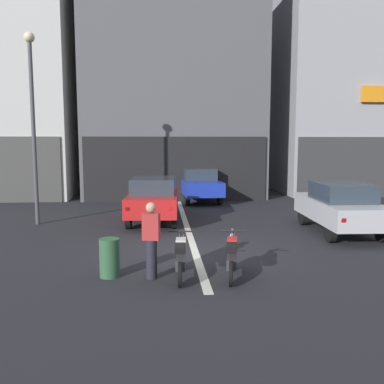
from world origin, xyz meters
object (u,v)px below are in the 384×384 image
object	(u,v)px
motorcycle_red_row_left_mid	(232,256)
street_lamp	(33,109)
person_by_motorcycles	(151,240)
trash_bin	(110,258)
car_silver_parked_kerbside	(340,206)
car_blue_down_street	(199,183)
car_red_crossing_near	(154,198)
motorcycle_white_row_leftmost	(181,257)

from	to	relation	value
motorcycle_red_row_left_mid	street_lamp	bearing A→B (deg)	133.36
person_by_motorcycles	street_lamp	bearing A→B (deg)	123.79
motorcycle_red_row_left_mid	trash_bin	bearing A→B (deg)	175.35
car_silver_parked_kerbside	street_lamp	size ratio (longest dim) A/B	0.62
car_blue_down_street	car_red_crossing_near	bearing A→B (deg)	-112.75
motorcycle_red_row_left_mid	car_blue_down_street	bearing A→B (deg)	88.09
car_red_crossing_near	person_by_motorcycles	xyz separation A→B (m)	(0.04, -6.45, -0.03)
car_silver_parked_kerbside	motorcycle_white_row_leftmost	bearing A→B (deg)	-143.13
car_blue_down_street	street_lamp	xyz separation A→B (m)	(-6.35, -5.36, 3.19)
car_red_crossing_near	car_blue_down_street	xyz separation A→B (m)	(2.18, 5.19, 0.00)
motorcycle_red_row_left_mid	person_by_motorcycles	distance (m)	1.80
car_silver_parked_kerbside	trash_bin	bearing A→B (deg)	-150.90
car_red_crossing_near	street_lamp	xyz separation A→B (m)	(-4.17, -0.16, 3.19)
car_red_crossing_near	motorcycle_red_row_left_mid	world-z (taller)	car_red_crossing_near
car_silver_parked_kerbside	motorcycle_red_row_left_mid	xyz separation A→B (m)	(-4.26, -4.07, -0.43)
car_red_crossing_near	motorcycle_red_row_left_mid	bearing A→B (deg)	-74.54
car_red_crossing_near	motorcycle_red_row_left_mid	distance (m)	6.73
car_blue_down_street	trash_bin	size ratio (longest dim) A/B	4.97
trash_bin	car_silver_parked_kerbside	bearing A→B (deg)	29.10
car_silver_parked_kerbside	person_by_motorcycles	world-z (taller)	person_by_motorcycles
car_red_crossing_near	car_silver_parked_kerbside	bearing A→B (deg)	-21.67
car_silver_parked_kerbside	car_blue_down_street	size ratio (longest dim) A/B	0.99
street_lamp	motorcycle_white_row_leftmost	size ratio (longest dim) A/B	4.00
car_blue_down_street	person_by_motorcycles	xyz separation A→B (m)	(-2.14, -11.65, -0.03)
car_red_crossing_near	trash_bin	size ratio (longest dim) A/B	4.92
car_red_crossing_near	car_blue_down_street	bearing A→B (deg)	67.25
motorcycle_red_row_left_mid	trash_bin	size ratio (longest dim) A/B	1.94
car_blue_down_street	motorcycle_white_row_leftmost	xyz separation A→B (m)	(-1.51, -11.63, -0.43)
car_blue_down_street	motorcycle_white_row_leftmost	distance (m)	11.73
person_by_motorcycles	motorcycle_white_row_leftmost	bearing A→B (deg)	1.87
car_red_crossing_near	car_silver_parked_kerbside	distance (m)	6.51
car_silver_parked_kerbside	motorcycle_white_row_leftmost	world-z (taller)	car_silver_parked_kerbside
motorcycle_white_row_leftmost	motorcycle_red_row_left_mid	world-z (taller)	same
street_lamp	person_by_motorcycles	xyz separation A→B (m)	(4.21, -6.29, -3.22)
car_silver_parked_kerbside	motorcycle_red_row_left_mid	bearing A→B (deg)	-136.26
motorcycle_white_row_leftmost	motorcycle_red_row_left_mid	distance (m)	1.12
car_silver_parked_kerbside	motorcycle_red_row_left_mid	size ratio (longest dim) A/B	2.52
person_by_motorcycles	trash_bin	size ratio (longest dim) A/B	1.96
car_red_crossing_near	car_blue_down_street	size ratio (longest dim) A/B	0.99
motorcycle_red_row_left_mid	person_by_motorcycles	xyz separation A→B (m)	(-1.75, 0.02, 0.40)
car_red_crossing_near	person_by_motorcycles	size ratio (longest dim) A/B	2.51
street_lamp	motorcycle_red_row_left_mid	size ratio (longest dim) A/B	4.05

